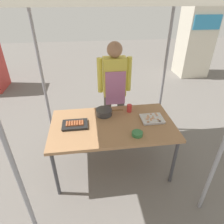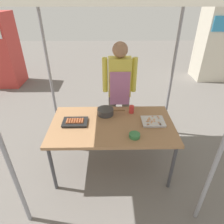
# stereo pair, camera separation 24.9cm
# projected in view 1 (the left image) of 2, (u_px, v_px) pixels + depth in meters

# --- Properties ---
(ground_plane) EXTENTS (18.00, 18.00, 0.00)m
(ground_plane) POSITION_uv_depth(u_px,v_px,m) (112.00, 165.00, 2.92)
(ground_plane) COLOR #66605B
(stall_table) EXTENTS (1.60, 0.90, 0.75)m
(stall_table) POSITION_uv_depth(u_px,v_px,m) (113.00, 127.00, 2.56)
(stall_table) COLOR #9E724C
(stall_table) RESTS_ON ground
(stall_canopy) EXTENTS (2.10, 1.80, 2.20)m
(stall_canopy) POSITION_uv_depth(u_px,v_px,m) (113.00, 7.00, 1.83)
(stall_canopy) COLOR gray
(stall_canopy) RESTS_ON ground
(tray_grilled_sausages) EXTENTS (0.32, 0.23, 0.05)m
(tray_grilled_sausages) POSITION_uv_depth(u_px,v_px,m) (75.00, 124.00, 2.48)
(tray_grilled_sausages) COLOR black
(tray_grilled_sausages) RESTS_ON stall_table
(tray_meat_skewers) EXTENTS (0.29, 0.24, 0.04)m
(tray_meat_skewers) POSITION_uv_depth(u_px,v_px,m) (152.00, 119.00, 2.60)
(tray_meat_skewers) COLOR silver
(tray_meat_skewers) RESTS_ON stall_table
(cooking_wok) EXTENTS (0.38, 0.22, 0.09)m
(cooking_wok) POSITION_uv_depth(u_px,v_px,m) (104.00, 112.00, 2.69)
(cooking_wok) COLOR #38383A
(cooking_wok) RESTS_ON stall_table
(condiment_bowl) EXTENTS (0.13, 0.13, 0.05)m
(condiment_bowl) POSITION_uv_depth(u_px,v_px,m) (137.00, 134.00, 2.31)
(condiment_bowl) COLOR #33723F
(condiment_bowl) RESTS_ON stall_table
(drink_cup_near_edge) EXTENTS (0.07, 0.07, 0.11)m
(drink_cup_near_edge) POSITION_uv_depth(u_px,v_px,m) (129.00, 108.00, 2.77)
(drink_cup_near_edge) COLOR red
(drink_cup_near_edge) RESTS_ON stall_table
(vendor_woman) EXTENTS (0.52, 0.23, 1.64)m
(vendor_woman) POSITION_uv_depth(u_px,v_px,m) (114.00, 86.00, 3.02)
(vendor_woman) COLOR #595147
(vendor_woman) RESTS_ON ground
(neighbor_stall_left) EXTENTS (0.84, 0.81, 1.95)m
(neighbor_stall_left) POSITION_uv_depth(u_px,v_px,m) (195.00, 42.00, 5.72)
(neighbor_stall_left) COLOR beige
(neighbor_stall_left) RESTS_ON ground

